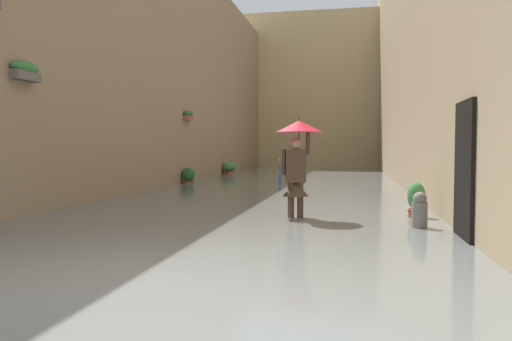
% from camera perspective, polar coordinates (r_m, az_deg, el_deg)
% --- Properties ---
extents(ground_plane, '(70.39, 70.39, 0.00)m').
position_cam_1_polar(ground_plane, '(18.77, 4.03, -1.91)').
color(ground_plane, '#605B56').
extents(flood_water, '(8.74, 34.16, 0.16)m').
position_cam_1_polar(flood_water, '(18.76, 4.03, -1.67)').
color(flood_water, slate).
rests_on(flood_water, ground_plane).
extents(building_facade_left, '(2.04, 32.16, 12.22)m').
position_cam_1_polar(building_facade_left, '(19.29, 19.22, 16.35)').
color(building_facade_left, tan).
rests_on(building_facade_left, ground_plane).
extents(building_facade_right, '(2.04, 32.16, 9.22)m').
position_cam_1_polar(building_facade_right, '(20.14, -10.10, 11.52)').
color(building_facade_right, gray).
rests_on(building_facade_right, ground_plane).
extents(building_facade_far, '(11.54, 1.80, 10.55)m').
position_cam_1_polar(building_facade_far, '(33.83, 7.24, 9.07)').
color(building_facade_far, tan).
rests_on(building_facade_far, ground_plane).
extents(person_wading, '(0.90, 0.90, 2.09)m').
position_cam_1_polar(person_wading, '(9.33, 4.81, 2.07)').
color(person_wading, '#4C4233').
rests_on(person_wading, ground_plane).
extents(potted_plant_near_right, '(0.68, 0.68, 0.81)m').
position_cam_1_polar(potted_plant_near_right, '(24.15, -3.10, 0.26)').
color(potted_plant_near_right, '#9E563D').
rests_on(potted_plant_near_right, ground_plane).
extents(potted_plant_near_left, '(0.34, 0.34, 0.84)m').
position_cam_1_polar(potted_plant_near_left, '(9.95, 18.20, -3.61)').
color(potted_plant_near_left, '#9E563D').
rests_on(potted_plant_near_left, ground_plane).
extents(potted_plant_far_right, '(0.48, 0.48, 0.74)m').
position_cam_1_polar(potted_plant_far_right, '(18.53, -7.87, -0.78)').
color(potted_plant_far_right, brown).
rests_on(potted_plant_far_right, ground_plane).
extents(mooring_bollard, '(0.26, 0.26, 0.76)m').
position_cam_1_polar(mooring_bollard, '(8.69, 18.54, -4.90)').
color(mooring_bollard, gray).
rests_on(mooring_bollard, ground_plane).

